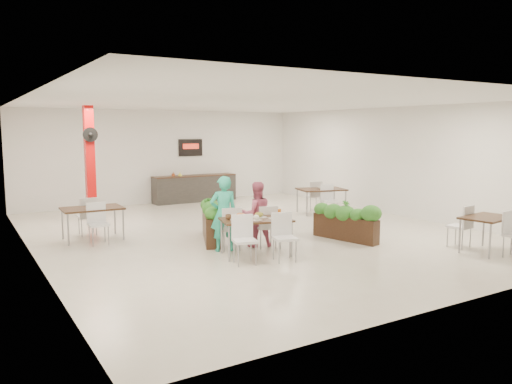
% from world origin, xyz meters
% --- Properties ---
extents(ground, '(12.00, 12.00, 0.00)m').
position_xyz_m(ground, '(0.00, 0.00, 0.00)').
color(ground, beige).
rests_on(ground, ground).
extents(room_shell, '(10.10, 12.10, 3.22)m').
position_xyz_m(room_shell, '(0.00, 0.00, 2.01)').
color(room_shell, white).
rests_on(room_shell, ground).
extents(red_column, '(0.40, 0.41, 3.20)m').
position_xyz_m(red_column, '(-3.00, 3.79, 1.64)').
color(red_column, red).
rests_on(red_column, ground).
extents(service_counter, '(3.00, 0.64, 2.20)m').
position_xyz_m(service_counter, '(1.00, 5.65, 0.49)').
color(service_counter, '#292725').
rests_on(service_counter, ground).
extents(main_table, '(1.59, 1.88, 0.92)m').
position_xyz_m(main_table, '(-1.10, -2.03, 0.64)').
color(main_table, '#301D10').
rests_on(main_table, ground).
extents(diner_man, '(0.66, 0.51, 1.59)m').
position_xyz_m(diner_man, '(-1.49, -1.38, 0.79)').
color(diner_man, '#29B493').
rests_on(diner_man, ground).
extents(diner_woman, '(0.80, 0.70, 1.42)m').
position_xyz_m(diner_woman, '(-0.69, -1.38, 0.71)').
color(diner_woman, '#D35D7E').
rests_on(diner_woman, ground).
extents(planter_left, '(1.04, 1.91, 1.07)m').
position_xyz_m(planter_left, '(-1.26, -0.29, 0.52)').
color(planter_left, black).
rests_on(planter_left, ground).
extents(planter_right, '(0.71, 1.74, 0.92)m').
position_xyz_m(planter_right, '(1.39, -1.89, 0.48)').
color(planter_right, black).
rests_on(planter_right, ground).
extents(side_table_a, '(1.35, 1.63, 0.92)m').
position_xyz_m(side_table_a, '(-3.58, 1.18, 0.64)').
color(side_table_a, '#301D10').
rests_on(side_table_a, ground).
extents(side_table_b, '(1.56, 1.67, 0.92)m').
position_xyz_m(side_table_b, '(3.29, 1.38, 0.64)').
color(side_table_b, '#301D10').
rests_on(side_table_b, ground).
extents(side_table_c, '(1.22, 1.66, 0.92)m').
position_xyz_m(side_table_c, '(3.14, -4.29, 0.62)').
color(side_table_c, '#301D10').
rests_on(side_table_c, ground).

